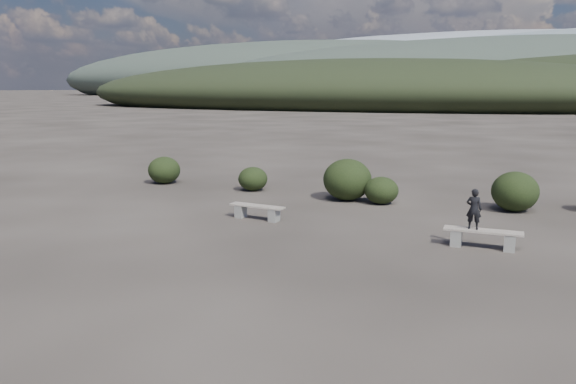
% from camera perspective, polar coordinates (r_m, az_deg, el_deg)
% --- Properties ---
extents(ground, '(1200.00, 1200.00, 0.00)m').
position_cam_1_polar(ground, '(11.03, -4.13, -8.96)').
color(ground, '#28231F').
rests_on(ground, ground).
extents(bench_left, '(1.67, 0.48, 0.41)m').
position_cam_1_polar(bench_left, '(15.89, -3.16, -1.92)').
color(bench_left, gray).
rests_on(bench_left, ground).
extents(bench_right, '(1.77, 0.40, 0.44)m').
position_cam_1_polar(bench_right, '(13.81, 19.17, -4.35)').
color(bench_right, gray).
rests_on(bench_right, ground).
extents(seated_person, '(0.36, 0.25, 0.96)m').
position_cam_1_polar(seated_person, '(13.67, 18.36, -1.64)').
color(seated_person, black).
rests_on(seated_person, bench_right).
extents(shrub_a, '(1.06, 1.06, 0.87)m').
position_cam_1_polar(shrub_a, '(20.30, -3.59, 1.34)').
color(shrub_a, black).
rests_on(shrub_a, ground).
extents(shrub_b, '(1.60, 1.60, 1.37)m').
position_cam_1_polar(shrub_b, '(18.64, 6.05, 1.27)').
color(shrub_b, black).
rests_on(shrub_b, ground).
extents(shrub_c, '(1.09, 1.09, 0.87)m').
position_cam_1_polar(shrub_c, '(18.22, 9.46, 0.17)').
color(shrub_c, black).
rests_on(shrub_c, ground).
extents(shrub_d, '(1.38, 1.38, 1.20)m').
position_cam_1_polar(shrub_d, '(18.20, 22.07, 0.05)').
color(shrub_d, black).
rests_on(shrub_d, ground).
extents(shrub_f, '(1.24, 1.24, 1.05)m').
position_cam_1_polar(shrub_f, '(22.31, -12.47, 2.19)').
color(shrub_f, black).
rests_on(shrub_f, ground).
extents(mountain_ridges, '(500.00, 400.00, 56.00)m').
position_cam_1_polar(mountain_ridges, '(348.62, 21.05, 11.07)').
color(mountain_ridges, black).
rests_on(mountain_ridges, ground).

